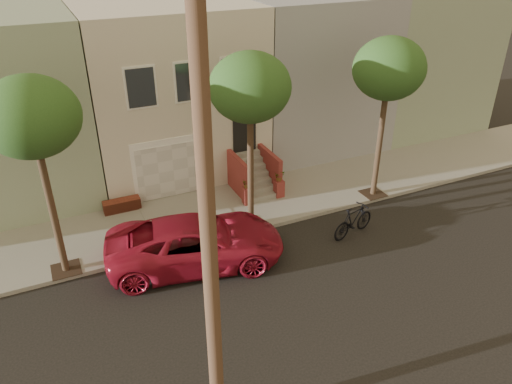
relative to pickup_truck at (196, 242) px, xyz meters
name	(u,v)px	position (x,y,z in m)	size (l,w,h in m)	color
ground	(274,299)	(1.50, -2.71, -0.80)	(90.00, 90.00, 0.00)	black
sidewalk	(212,213)	(1.50, 2.64, -0.72)	(40.00, 3.70, 0.15)	gray
house_row	(163,83)	(1.50, 8.48, 2.85)	(33.10, 11.70, 7.00)	beige
tree_left	(31,118)	(-4.00, 1.19, 4.46)	(2.70, 2.57, 6.30)	#2D2116
tree_mid	(250,89)	(2.50, 1.19, 4.46)	(2.70, 2.57, 6.30)	#2D2116
tree_right	(389,70)	(8.00, 1.19, 4.46)	(2.70, 2.57, 6.30)	#2D2116
pickup_truck	(196,242)	(0.00, 0.00, 0.00)	(2.64, 5.73, 1.59)	maroon
motorcycle	(354,221)	(5.62, -0.79, -0.21)	(0.55, 1.96, 1.18)	black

